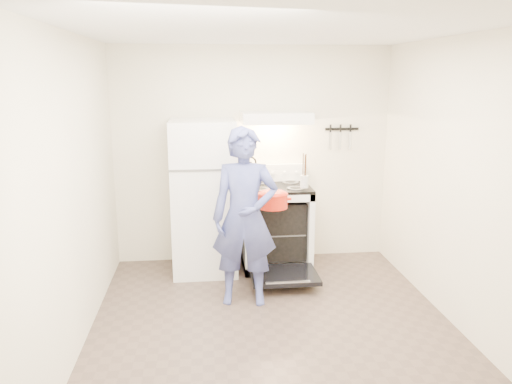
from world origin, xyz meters
TOP-DOWN VIEW (x-y plane):
  - floor at (0.00, 0.00)m, footprint 3.60×3.60m
  - back_wall at (0.00, 1.80)m, footprint 3.20×0.02m
  - refrigerator at (-0.58, 1.45)m, footprint 0.70×0.70m
  - stove_body at (0.23, 1.48)m, footprint 0.76×0.65m
  - cooktop at (0.23, 1.48)m, footprint 0.76×0.65m
  - backsplash at (0.23, 1.76)m, footprint 0.76×0.07m
  - oven_door at (0.23, 0.88)m, footprint 0.70×0.54m
  - oven_rack at (0.23, 1.48)m, footprint 0.60×0.52m
  - range_hood at (0.23, 1.55)m, footprint 0.76×0.50m
  - knife_strip at (1.05, 1.79)m, footprint 0.40×0.02m
  - pizza_stone at (0.19, 1.41)m, footprint 0.30×0.30m
  - tea_kettle at (-0.04, 1.65)m, footprint 0.26×0.21m
  - utensil_jar at (0.50, 1.25)m, footprint 0.10×0.10m
  - person at (-0.20, 0.58)m, footprint 0.67×0.48m
  - dutch_oven at (0.11, 0.92)m, footprint 0.38×0.31m

SIDE VIEW (x-z plane):
  - floor at x=0.00m, z-range 0.00..0.00m
  - oven_door at x=0.23m, z-range 0.10..0.15m
  - oven_rack at x=0.23m, z-range 0.43..0.45m
  - pizza_stone at x=0.19m, z-range 0.45..0.46m
  - stove_body at x=0.23m, z-range 0.00..0.92m
  - refrigerator at x=-0.58m, z-range 0.00..1.70m
  - person at x=-0.20m, z-range 0.00..1.71m
  - dutch_oven at x=0.11m, z-range 0.80..1.04m
  - cooktop at x=0.23m, z-range 0.92..0.95m
  - utensil_jar at x=0.50m, z-range 0.98..1.11m
  - backsplash at x=0.23m, z-range 0.95..1.15m
  - tea_kettle at x=-0.04m, z-range 0.95..1.26m
  - back_wall at x=0.00m, z-range 0.00..2.50m
  - knife_strip at x=1.05m, z-range 1.54..1.56m
  - range_hood at x=0.23m, z-range 1.65..1.77m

